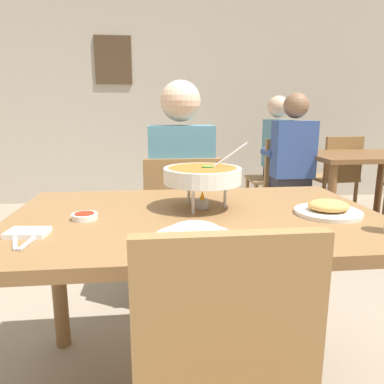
# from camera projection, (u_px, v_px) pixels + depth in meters

# --- Properties ---
(cafe_rear_partition) EXTENTS (10.00, 0.10, 3.00)m
(cafe_rear_partition) POSITION_uv_depth(u_px,v_px,m) (164.00, 84.00, 4.53)
(cafe_rear_partition) COLOR #BCB2A3
(cafe_rear_partition) RESTS_ON ground_plane
(picture_frame_hung) EXTENTS (0.44, 0.03, 0.56)m
(picture_frame_hung) POSITION_uv_depth(u_px,v_px,m) (113.00, 60.00, 4.36)
(picture_frame_hung) COLOR #4C3823
(dining_table_main) EXTENTS (1.36, 0.89, 0.77)m
(dining_table_main) POSITION_uv_depth(u_px,v_px,m) (196.00, 241.00, 1.35)
(dining_table_main) COLOR brown
(dining_table_main) RESTS_ON ground_plane
(chair_diner_main) EXTENTS (0.44, 0.44, 0.90)m
(chair_diner_main) POSITION_uv_depth(u_px,v_px,m) (181.00, 223.00, 2.09)
(chair_diner_main) COLOR olive
(chair_diner_main) RESTS_ON ground_plane
(diner_main) EXTENTS (0.40, 0.45, 1.31)m
(diner_main) POSITION_uv_depth(u_px,v_px,m) (181.00, 182.00, 2.08)
(diner_main) COLOR #2D2D38
(diner_main) RESTS_ON ground_plane
(curry_bowl) EXTENTS (0.33, 0.30, 0.26)m
(curry_bowl) POSITION_uv_depth(u_px,v_px,m) (203.00, 176.00, 1.38)
(curry_bowl) COLOR silver
(curry_bowl) RESTS_ON dining_table_main
(rice_plate) EXTENTS (0.24, 0.24, 0.06)m
(rice_plate) POSITION_uv_depth(u_px,v_px,m) (195.00, 234.00, 1.05)
(rice_plate) COLOR white
(rice_plate) RESTS_ON dining_table_main
(appetizer_plate) EXTENTS (0.24, 0.24, 0.06)m
(appetizer_plate) POSITION_uv_depth(u_px,v_px,m) (328.00, 209.00, 1.32)
(appetizer_plate) COLOR white
(appetizer_plate) RESTS_ON dining_table_main
(sauce_dish) EXTENTS (0.09, 0.09, 0.02)m
(sauce_dish) POSITION_uv_depth(u_px,v_px,m) (85.00, 216.00, 1.26)
(sauce_dish) COLOR white
(sauce_dish) RESTS_ON dining_table_main
(napkin_folded) EXTENTS (0.13, 0.09, 0.02)m
(napkin_folded) POSITION_uv_depth(u_px,v_px,m) (28.00, 233.00, 1.10)
(napkin_folded) COLOR white
(napkin_folded) RESTS_ON dining_table_main
(fork_utensil) EXTENTS (0.07, 0.16, 0.01)m
(fork_utensil) POSITION_uv_depth(u_px,v_px,m) (15.00, 240.00, 1.05)
(fork_utensil) COLOR silver
(fork_utensil) RESTS_ON dining_table_main
(spoon_utensil) EXTENTS (0.03, 0.17, 0.01)m
(spoon_utensil) POSITION_uv_depth(u_px,v_px,m) (33.00, 239.00, 1.05)
(spoon_utensil) COLOR silver
(spoon_utensil) RESTS_ON dining_table_main
(dining_table_far) EXTENTS (1.00, 0.80, 0.77)m
(dining_table_far) POSITION_uv_depth(u_px,v_px,m) (360.00, 169.00, 3.32)
(dining_table_far) COLOR brown
(dining_table_far) RESTS_ON ground_plane
(chair_bg_middle) EXTENTS (0.45, 0.45, 0.90)m
(chair_bg_middle) POSITION_uv_depth(u_px,v_px,m) (278.00, 172.00, 3.87)
(chair_bg_middle) COLOR olive
(chair_bg_middle) RESTS_ON ground_plane
(chair_bg_right) EXTENTS (0.45, 0.45, 0.90)m
(chair_bg_right) POSITION_uv_depth(u_px,v_px,m) (290.00, 182.00, 3.34)
(chair_bg_right) COLOR olive
(chair_bg_right) RESTS_ON ground_plane
(chair_bg_corner) EXTENTS (0.48, 0.48, 0.90)m
(chair_bg_corner) POSITION_uv_depth(u_px,v_px,m) (336.00, 172.00, 3.87)
(chair_bg_corner) COLOR olive
(chair_bg_corner) RESTS_ON ground_plane
(patron_bg_middle) EXTENTS (0.45, 0.40, 1.31)m
(patron_bg_middle) POSITION_uv_depth(u_px,v_px,m) (280.00, 151.00, 3.77)
(patron_bg_middle) COLOR #2D2D38
(patron_bg_middle) RESTS_ON ground_plane
(patron_bg_right) EXTENTS (0.40, 0.45, 1.31)m
(patron_bg_right) POSITION_uv_depth(u_px,v_px,m) (291.00, 157.00, 3.24)
(patron_bg_right) COLOR #2D2D38
(patron_bg_right) RESTS_ON ground_plane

